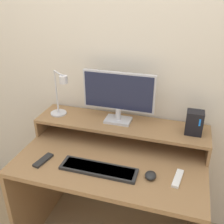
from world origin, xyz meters
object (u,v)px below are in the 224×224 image
object	(u,v)px
desk_lamp	(60,96)
remote_control	(43,160)
monitor	(118,95)
router_dock	(194,123)
mouse	(151,175)
remote_secondary	(178,178)
keyboard	(99,169)

from	to	relation	value
desk_lamp	remote_control	xyz separation A→B (m)	(0.03, -0.35, -0.29)
monitor	router_dock	xyz separation A→B (m)	(0.51, -0.02, -0.12)
mouse	remote_secondary	distance (m)	0.16
desk_lamp	router_dock	xyz separation A→B (m)	(0.91, 0.03, -0.08)
router_dock	remote_secondary	size ratio (longest dim) A/B	0.98
keyboard	remote_control	size ratio (longest dim) A/B	3.04
monitor	remote_secondary	distance (m)	0.65
keyboard	remote_secondary	bearing A→B (deg)	6.76
monitor	remote_control	xyz separation A→B (m)	(-0.38, -0.40, -0.33)
remote_secondary	router_dock	bearing A→B (deg)	79.65
desk_lamp	keyboard	distance (m)	0.59
remote_secondary	keyboard	bearing A→B (deg)	-173.24
desk_lamp	router_dock	distance (m)	0.92
desk_lamp	remote_secondary	size ratio (longest dim) A/B	2.10
router_dock	keyboard	bearing A→B (deg)	-144.68
remote_control	remote_secondary	world-z (taller)	same
remote_control	remote_secondary	size ratio (longest dim) A/B	0.96
router_dock	remote_secondary	world-z (taller)	router_dock
monitor	router_dock	world-z (taller)	monitor
mouse	desk_lamp	bearing A→B (deg)	156.31
keyboard	mouse	bearing A→B (deg)	4.41
router_dock	mouse	world-z (taller)	router_dock
monitor	remote_control	distance (m)	0.64
monitor	router_dock	size ratio (longest dim) A/B	3.13
monitor	mouse	distance (m)	0.57
desk_lamp	remote_control	size ratio (longest dim) A/B	2.18
desk_lamp	mouse	distance (m)	0.82
router_dock	remote_control	bearing A→B (deg)	-156.40
monitor	mouse	world-z (taller)	monitor
keyboard	remote_control	bearing A→B (deg)	-177.15
mouse	monitor	bearing A→B (deg)	129.46
keyboard	remote_secondary	size ratio (longest dim) A/B	2.94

